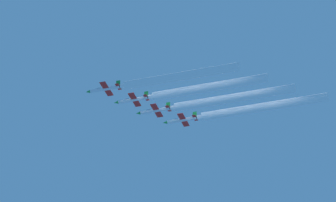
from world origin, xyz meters
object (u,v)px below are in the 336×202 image
(jet_second_echelon, at_px, (132,100))
(jet_fourth_echelon, at_px, (181,120))
(jet_third_echelon, at_px, (154,111))
(jet_lead, at_px, (104,89))

(jet_second_echelon, distance_m, jet_fourth_echelon, 20.40)
(jet_third_echelon, height_order, jet_fourth_echelon, jet_third_echelon)
(jet_third_echelon, bearing_deg, jet_fourth_echelon, -44.72)
(jet_third_echelon, relative_size, jet_fourth_echelon, 1.00)
(jet_second_echelon, height_order, jet_third_echelon, jet_second_echelon)
(jet_lead, bearing_deg, jet_second_echelon, -43.87)
(jet_second_echelon, relative_size, jet_third_echelon, 1.00)
(jet_lead, bearing_deg, jet_fourth_echelon, -42.67)
(jet_fourth_echelon, bearing_deg, jet_lead, 137.33)
(jet_third_echelon, bearing_deg, jet_lead, 138.41)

